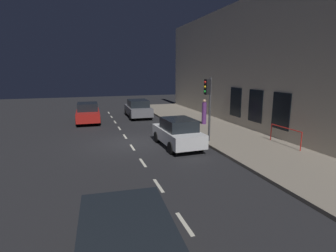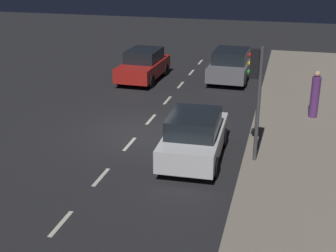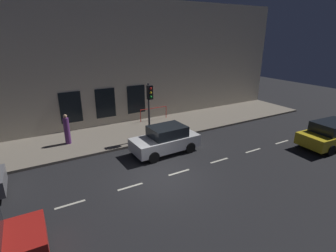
{
  "view_description": "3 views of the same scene",
  "coord_description": "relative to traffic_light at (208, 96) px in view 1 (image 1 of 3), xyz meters",
  "views": [
    {
      "loc": [
        -2.45,
        -14.92,
        4.09
      ],
      "look_at": [
        2.05,
        -0.98,
        1.06
      ],
      "focal_mm": 28.47,
      "sensor_mm": 36.0,
      "label": 1
    },
    {
      "loc": [
        5.1,
        -15.12,
        6.41
      ],
      "look_at": [
        1.51,
        -1.46,
        1.0
      ],
      "focal_mm": 49.68,
      "sensor_mm": 36.0,
      "label": 2
    },
    {
      "loc": [
        -9.6,
        5.15,
        6.45
      ],
      "look_at": [
        3.51,
        -2.38,
        1.15
      ],
      "focal_mm": 27.62,
      "sensor_mm": 36.0,
      "label": 3
    }
  ],
  "objects": [
    {
      "name": "sidewalk",
      "position": [
        2.02,
        1.51,
        -2.66
      ],
      "size": [
        4.5,
        32.0,
        0.15
      ],
      "color": "gray",
      "rests_on": "ground"
    },
    {
      "name": "parked_car_1",
      "position": [
        -1.81,
        -0.09,
        -1.95
      ],
      "size": [
        1.94,
        3.93,
        1.58
      ],
      "rotation": [
        0.0,
        0.0,
        0.03
      ],
      "color": "silver",
      "rests_on": "ground"
    },
    {
      "name": "parked_car_2",
      "position": [
        -6.31,
        8.75,
        -1.95
      ],
      "size": [
        1.93,
        4.04,
        1.58
      ],
      "rotation": [
        0.0,
        0.0,
        3.12
      ],
      "color": "red",
      "rests_on": "ground"
    },
    {
      "name": "red_railing",
      "position": [
        3.63,
        -2.08,
        -1.86
      ],
      "size": [
        0.05,
        2.3,
        0.97
      ],
      "color": "red",
      "rests_on": "sidewalk"
    },
    {
      "name": "traffic_light",
      "position": [
        0.0,
        0.0,
        0.0
      ],
      "size": [
        0.46,
        0.32,
        3.61
      ],
      "color": "#424244",
      "rests_on": "sidewalk"
    },
    {
      "name": "ground_plane",
      "position": [
        -4.23,
        1.51,
        -2.74
      ],
      "size": [
        60.0,
        60.0,
        0.0
      ],
      "primitive_type": "plane",
      "color": "#232326"
    },
    {
      "name": "pedestrian_0",
      "position": [
        2.02,
        4.65,
        -1.71
      ],
      "size": [
        0.46,
        0.46,
        1.87
      ],
      "rotation": [
        0.0,
        0.0,
        2.04
      ],
      "color": "#5B2D70",
      "rests_on": "sidewalk"
    },
    {
      "name": "parked_car_3",
      "position": [
        -1.95,
        10.01,
        -1.95
      ],
      "size": [
        2.05,
        4.39,
        1.58
      ],
      "rotation": [
        0.0,
        0.0,
        -0.02
      ],
      "color": "slate",
      "rests_on": "ground"
    },
    {
      "name": "building_facade",
      "position": [
        4.57,
        1.51,
        1.74
      ],
      "size": [
        0.65,
        32.0,
        8.97
      ],
      "color": "beige",
      "rests_on": "ground"
    },
    {
      "name": "lane_centre_line",
      "position": [
        -4.23,
        0.51,
        -2.73
      ],
      "size": [
        0.12,
        27.2,
        0.01
      ],
      "color": "beige",
      "rests_on": "ground"
    }
  ]
}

